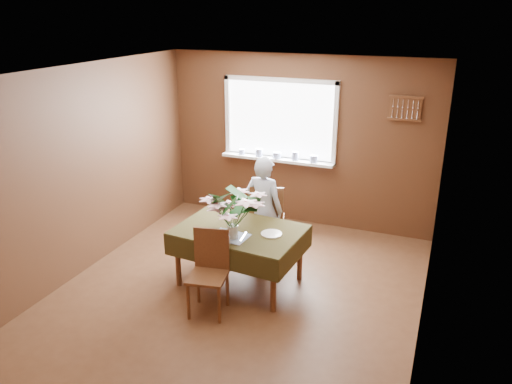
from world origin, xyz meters
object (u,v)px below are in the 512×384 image
at_px(dining_table, 239,235).
at_px(flower_bouquet, 232,210).
at_px(chair_far, 267,217).
at_px(seated_woman, 264,209).
at_px(chair_near, 210,268).

distance_m(dining_table, flower_bouquet, 0.49).
bearing_deg(chair_far, seated_woman, 73.97).
xyz_separation_m(dining_table, chair_far, (0.05, 0.78, -0.07)).
xyz_separation_m(dining_table, seated_woman, (0.05, 0.66, 0.08)).
bearing_deg(seated_woman, dining_table, 91.85).
height_order(dining_table, chair_far, chair_far).
distance_m(chair_far, flower_bouquet, 1.13).
relative_size(dining_table, chair_far, 1.52).
bearing_deg(chair_near, flower_bouquet, 65.13).
bearing_deg(dining_table, seated_woman, 90.00).
height_order(dining_table, flower_bouquet, flower_bouquet).
bearing_deg(chair_near, chair_far, 74.86).
bearing_deg(dining_table, chair_near, -91.99).
relative_size(seated_woman, flower_bouquet, 2.29).
height_order(seated_woman, flower_bouquet, seated_woman).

